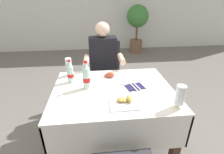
{
  "coord_description": "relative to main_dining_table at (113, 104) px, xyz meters",
  "views": [
    {
      "loc": [
        -0.03,
        -1.47,
        1.56
      ],
      "look_at": [
        0.13,
        0.02,
        0.83
      ],
      "focal_mm": 27.05,
      "sensor_mm": 36.0,
      "label": 1
    }
  ],
  "objects": [
    {
      "name": "plate_far_diner",
      "position": [
        -0.01,
        0.21,
        0.19
      ],
      "size": [
        0.24,
        0.24,
        0.07
      ],
      "color": "white",
      "rests_on": "main_dining_table"
    },
    {
      "name": "beer_glass_middle",
      "position": [
        -0.45,
        0.35,
        0.28
      ],
      "size": [
        0.07,
        0.07,
        0.2
      ],
      "color": "white",
      "rests_on": "main_dining_table"
    },
    {
      "name": "napkin_cutlery_set",
      "position": [
        0.22,
        0.01,
        0.17
      ],
      "size": [
        0.2,
        0.2,
        0.01
      ],
      "color": "#231E4C",
      "rests_on": "main_dining_table"
    },
    {
      "name": "seated_diner_far",
      "position": [
        -0.05,
        0.73,
        0.13
      ],
      "size": [
        0.5,
        0.46,
        1.26
      ],
      "color": "#282D42",
      "rests_on": "ground"
    },
    {
      "name": "potted_plant_corner",
      "position": [
        1.07,
        3.43,
        0.3
      ],
      "size": [
        0.6,
        0.6,
        1.34
      ],
      "color": "brown",
      "rests_on": "ground"
    },
    {
      "name": "beer_glass_left",
      "position": [
        0.48,
        -0.35,
        0.27
      ],
      "size": [
        0.07,
        0.07,
        0.2
      ],
      "color": "white",
      "rests_on": "main_dining_table"
    },
    {
      "name": "ground_plane",
      "position": [
        -0.13,
        0.08,
        -0.58
      ],
      "size": [
        11.0,
        11.0,
        0.0
      ],
      "primitive_type": "plane",
      "color": "#66605B"
    },
    {
      "name": "cola_bottle_secondary",
      "position": [
        -0.25,
        0.05,
        0.29
      ],
      "size": [
        0.07,
        0.07,
        0.28
      ],
      "color": "silver",
      "rests_on": "main_dining_table"
    },
    {
      "name": "plate_near_camera",
      "position": [
        0.07,
        -0.24,
        0.19
      ],
      "size": [
        0.23,
        0.23,
        0.06
      ],
      "color": "white",
      "rests_on": "main_dining_table"
    },
    {
      "name": "chair_far_diner_seat",
      "position": [
        0.0,
        0.84,
        -0.02
      ],
      "size": [
        0.44,
        0.5,
        0.97
      ],
      "color": "#2D2D33",
      "rests_on": "ground"
    },
    {
      "name": "main_dining_table",
      "position": [
        0.0,
        0.0,
        0.0
      ],
      "size": [
        1.14,
        0.9,
        0.75
      ],
      "color": "white",
      "rests_on": "ground"
    },
    {
      "name": "cola_bottle_primary",
      "position": [
        -0.41,
        0.19,
        0.27
      ],
      "size": [
        0.07,
        0.07,
        0.24
      ],
      "color": "silver",
      "rests_on": "main_dining_table"
    }
  ]
}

